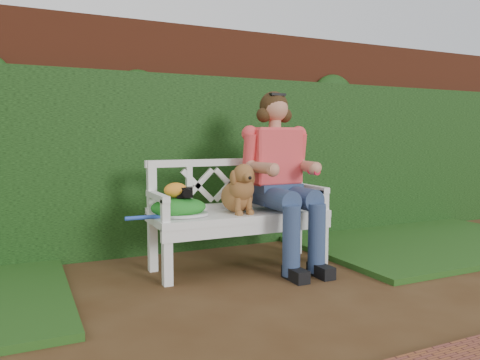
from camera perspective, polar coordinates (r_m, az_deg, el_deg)
name	(u,v)px	position (r m, az deg, el deg)	size (l,w,h in m)	color
ground	(256,305)	(3.21, 2.02, -14.96)	(60.00, 60.00, 0.00)	#412813
brick_wall	(171,138)	(4.78, -8.47, 5.08)	(10.00, 0.30, 2.20)	maroon
ivy_hedge	(177,164)	(4.58, -7.63, 1.96)	(10.00, 0.18, 1.70)	#2A641E
grass_right	(420,240)	(5.32, 21.04, -6.87)	(2.60, 2.00, 0.05)	#28521E
garden_bench	(240,240)	(4.00, 0.00, -7.29)	(1.58, 0.60, 0.48)	white
seated_woman	(278,177)	(4.07, 4.60, 0.39)	(0.65, 0.86, 1.53)	#E1434A
dog	(238,188)	(3.88, -0.20, -0.95)	(0.28, 0.38, 0.42)	#BA753F
tennis_racket	(182,215)	(3.74, -7.09, -4.21)	(0.69, 0.29, 0.03)	silver
green_bag	(179,207)	(3.76, -7.50, -3.26)	(0.44, 0.34, 0.15)	#256C25
camera_item	(185,192)	(3.73, -6.76, -1.49)	(0.12, 0.09, 0.08)	black
baseball_glove	(176,190)	(3.73, -7.85, -1.22)	(0.19, 0.14, 0.12)	orange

